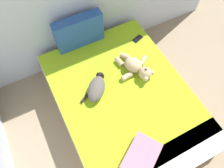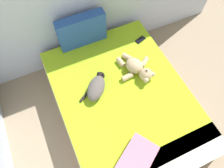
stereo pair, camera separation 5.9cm
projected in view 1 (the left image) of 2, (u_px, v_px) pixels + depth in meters
ground_plane at (178, 159)px, 2.58m from camera, size 9.89×9.89×0.00m
bed at (123, 102)px, 2.71m from camera, size 1.54×2.07×0.46m
patterned_cushion at (79, 32)px, 2.70m from camera, size 0.62×0.14×0.43m
cat at (97, 88)px, 2.47m from camera, size 0.41×0.39×0.15m
teddy_bear at (136, 67)px, 2.60m from camera, size 0.44×0.53×0.17m
cell_phone at (138, 39)px, 2.92m from camera, size 0.16×0.11×0.01m
throw_pillow at (141, 157)px, 2.10m from camera, size 0.49×0.45×0.11m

